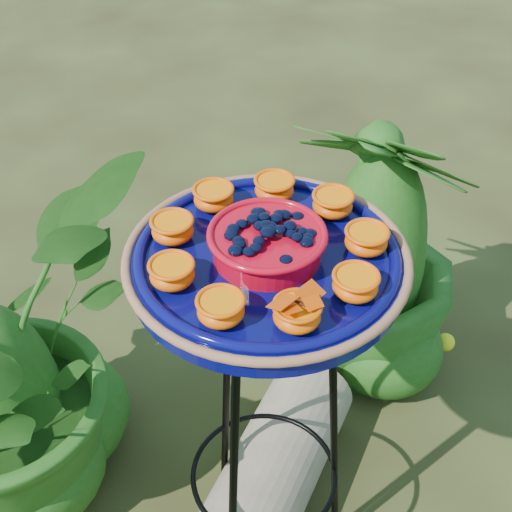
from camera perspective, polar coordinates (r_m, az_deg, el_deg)
name	(u,v)px	position (r m, az deg, el deg)	size (l,w,h in m)	color
tripod_stand	(265,407)	(1.48, 0.72, -11.99)	(0.38, 0.38, 0.91)	black
feeder_dish	(267,256)	(1.19, 0.88, -0.03)	(0.53, 0.53, 0.11)	#070851
driftwood_log	(267,483)	(1.90, 0.86, -17.73)	(0.23, 0.23, 0.68)	gray
shrub_back_right	(375,249)	(2.04, 9.52, 0.52)	(0.49, 0.49, 0.88)	#1F5015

